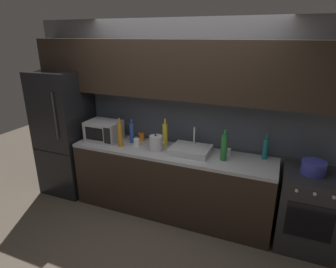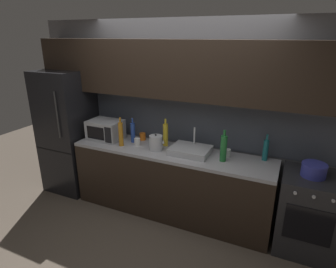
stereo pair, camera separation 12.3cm
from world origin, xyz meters
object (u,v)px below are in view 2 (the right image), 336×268
object	(u,v)px
oven_range	(307,213)
wine_bottle_yellow	(165,134)
wine_bottle_green	(224,148)
wine_bottle_amber	(121,134)
kettle	(156,143)
mug_orange	(143,137)
cooking_pot	(314,170)
microwave	(106,130)
mug_clear	(227,153)
wine_bottle_teal	(266,150)
mug_white	(137,142)
refrigerator	(68,132)
wine_bottle_blue	(133,132)

from	to	relation	value
oven_range	wine_bottle_yellow	world-z (taller)	wine_bottle_yellow
wine_bottle_green	wine_bottle_amber	world-z (taller)	wine_bottle_amber
kettle	mug_orange	world-z (taller)	kettle
mug_orange	cooking_pot	size ratio (longest dim) A/B	0.40
microwave	mug_clear	world-z (taller)	microwave
oven_range	wine_bottle_teal	world-z (taller)	wine_bottle_teal
microwave	mug_white	xyz separation A→B (m)	(0.53, -0.03, -0.09)
wine_bottle_yellow	mug_clear	xyz separation A→B (m)	(0.84, -0.01, -0.11)
mug_clear	refrigerator	bearing A→B (deg)	-177.00
wine_bottle_blue	cooking_pot	distance (m)	2.23
refrigerator	wine_bottle_yellow	bearing A→B (deg)	5.15
mug_white	wine_bottle_teal	bearing A→B (deg)	7.70
kettle	mug_clear	bearing A→B (deg)	11.37
mug_clear	kettle	bearing A→B (deg)	-168.63
wine_bottle_yellow	mug_orange	world-z (taller)	wine_bottle_yellow
refrigerator	wine_bottle_teal	xyz separation A→B (m)	(2.82, 0.21, 0.12)
wine_bottle_blue	mug_orange	size ratio (longest dim) A/B	3.40
kettle	wine_bottle_teal	world-z (taller)	wine_bottle_teal
wine_bottle_amber	mug_orange	size ratio (longest dim) A/B	3.88
kettle	wine_bottle_blue	distance (m)	0.43
wine_bottle_teal	mug_white	bearing A→B (deg)	-172.30
wine_bottle_yellow	wine_bottle_teal	world-z (taller)	wine_bottle_yellow
wine_bottle_amber	wine_bottle_green	bearing A→B (deg)	3.85
wine_bottle_green	mug_orange	distance (m)	1.22
mug_clear	wine_bottle_blue	bearing A→B (deg)	-177.60
oven_range	wine_bottle_green	xyz separation A→B (m)	(-0.97, -0.02, 0.61)
wine_bottle_green	cooking_pot	xyz separation A→B (m)	(0.95, 0.02, -0.09)
wine_bottle_green	wine_bottle_yellow	bearing A→B (deg)	168.94
wine_bottle_green	mug_clear	bearing A→B (deg)	82.48
wine_bottle_green	wine_bottle_teal	size ratio (longest dim) A/B	1.19
mug_white	mug_clear	bearing A→B (deg)	6.51
mug_orange	oven_range	bearing A→B (deg)	-5.23
wine_bottle_yellow	mug_white	world-z (taller)	wine_bottle_yellow
wine_bottle_blue	wine_bottle_teal	bearing A→B (deg)	4.54
refrigerator	wine_bottle_green	world-z (taller)	refrigerator
wine_bottle_yellow	mug_clear	distance (m)	0.84
wine_bottle_yellow	cooking_pot	size ratio (longest dim) A/B	1.47
wine_bottle_yellow	cooking_pot	world-z (taller)	wine_bottle_yellow
wine_bottle_blue	mug_clear	xyz separation A→B (m)	(1.30, 0.05, -0.09)
refrigerator	wine_bottle_green	size ratio (longest dim) A/B	4.83
kettle	wine_bottle_green	bearing A→B (deg)	2.14
wine_bottle_amber	cooking_pot	distance (m)	2.31
wine_bottle_yellow	mug_white	bearing A→B (deg)	-156.67
wine_bottle_blue	mug_orange	distance (m)	0.17
kettle	mug_white	distance (m)	0.31
microwave	wine_bottle_amber	size ratio (longest dim) A/B	1.19
kettle	mug_orange	xyz separation A→B (m)	(-0.34, 0.25, -0.05)
refrigerator	oven_range	world-z (taller)	refrigerator
refrigerator	mug_orange	bearing A→B (deg)	9.53
mug_white	mug_clear	size ratio (longest dim) A/B	1.03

